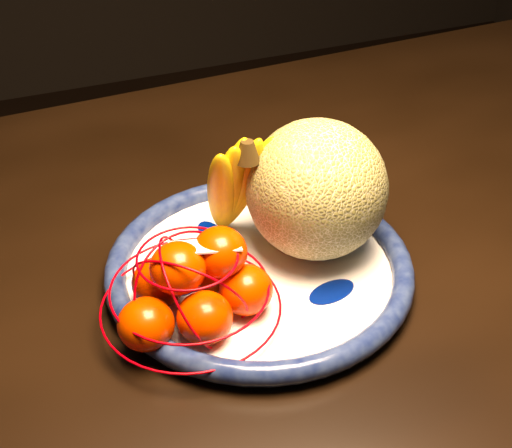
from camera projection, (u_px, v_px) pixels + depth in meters
name	position (u px, v px, depth m)	size (l,w,h in m)	color
dining_table	(345.00, 255.00, 0.99)	(1.57, 0.99, 0.76)	black
fruit_bowl	(259.00, 268.00, 0.82)	(0.35, 0.35, 0.03)	white
cantaloupe	(317.00, 189.00, 0.81)	(0.16, 0.16, 0.16)	olive
banana_bunch	(233.00, 182.00, 0.82)	(0.11, 0.10, 0.16)	#EAB900
mandarin_bag	(195.00, 287.00, 0.74)	(0.20, 0.20, 0.12)	#FF3300
price_tag	(205.00, 246.00, 0.72)	(0.07, 0.03, 0.00)	white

